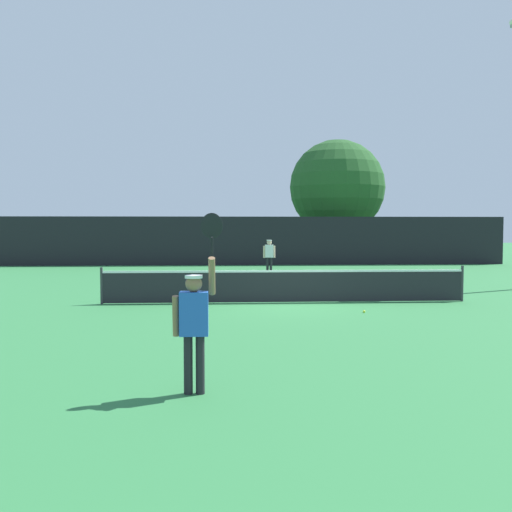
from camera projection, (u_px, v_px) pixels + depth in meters
ground_plane at (285, 303)px, 16.73m from camera, size 120.00×120.00×0.00m
tennis_net at (285, 285)px, 16.70m from camera, size 10.78×0.08×1.07m
perimeter_fence at (255, 241)px, 33.02m from camera, size 29.77×0.12×2.83m
player_serving at (195, 315)px, 7.56m from camera, size 0.67×0.39×2.44m
player_receiving at (269, 253)px, 26.42m from camera, size 0.57×0.24×1.63m
tennis_ball at (364, 312)px, 14.74m from camera, size 0.07×0.07×0.07m
large_tree at (337, 188)px, 37.58m from camera, size 6.30×6.30×8.00m
parked_car_near at (392, 248)px, 39.59m from camera, size 2.18×4.32×1.69m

